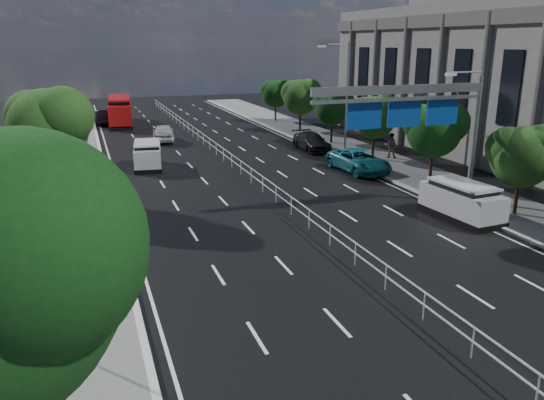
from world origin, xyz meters
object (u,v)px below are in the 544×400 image
overhead_gantry (418,108)px  near_car_dark (104,117)px  silver_minivan (462,201)px  red_bus (120,110)px  toilet_sign (65,276)px  near_car_silver (163,133)px  parked_car_dark (311,142)px  white_minivan (148,155)px  pedestrian_b (391,145)px  parked_car_teal (359,161)px

overhead_gantry → near_car_dark: 42.41m
near_car_dark → silver_minivan: 44.89m
red_bus → silver_minivan: (14.29, -41.03, -0.65)m
toilet_sign → silver_minivan: bearing=21.8°
silver_minivan → near_car_silver: bearing=107.7°
silver_minivan → parked_car_dark: size_ratio=0.95×
white_minivan → red_bus: (-0.21, 23.39, 0.65)m
toilet_sign → near_car_silver: toilet_sign is taller
near_car_silver → pedestrian_b: size_ratio=2.44×
toilet_sign → red_bus: 48.97m
parked_car_teal → parked_car_dark: parked_car_teal is taller
parked_car_teal → white_minivan: bearing=152.0°
near_car_silver → parked_car_teal: near_car_silver is taller
near_car_dark → white_minivan: bearing=96.9°
white_minivan → parked_car_teal: (14.15, -6.38, -0.16)m
overhead_gantry → white_minivan: 20.32m
white_minivan → near_car_dark: white_minivan is taller
overhead_gantry → red_bus: (-12.80, 38.65, -4.01)m
toilet_sign → near_car_silver: bearing=77.7°
toilet_sign → silver_minivan: size_ratio=0.91×
near_car_dark → silver_minivan: bearing=113.2°
toilet_sign → near_car_dark: bearing=86.4°
near_car_dark → pedestrian_b: pedestrian_b is taller
overhead_gantry → white_minivan: (-12.59, 15.26, -4.66)m
near_car_silver → near_car_dark: 14.44m
near_car_dark → parked_car_teal: near_car_dark is taller
silver_minivan → toilet_sign: bearing=-162.4°
pedestrian_b → near_car_silver: bearing=-9.9°
near_car_silver → toilet_sign: bearing=85.0°
near_car_silver → parked_car_teal: 20.49m
parked_car_dark → near_car_silver: bearing=143.8°
overhead_gantry → parked_car_teal: overhead_gantry is taller
toilet_sign → parked_car_dark: toilet_sign is taller
toilet_sign → near_car_silver: (7.83, 35.94, -2.13)m
red_bus → parked_car_dark: (14.36, -21.29, -0.87)m
parked_car_teal → parked_car_dark: 8.49m
overhead_gantry → near_car_dark: overhead_gantry is taller
toilet_sign → parked_car_dark: 33.58m
overhead_gantry → near_car_dark: (-14.58, 39.54, -4.80)m
toilet_sign → red_bus: size_ratio=0.42×
silver_minivan → overhead_gantry: bearing=117.9°
silver_minivan → parked_car_teal: (0.07, 11.25, -0.17)m
toilet_sign → overhead_gantry: size_ratio=0.42×
red_bus → parked_car_dark: size_ratio=2.07×
near_car_dark → silver_minivan: silver_minivan is taller
near_car_silver → pedestrian_b: 21.20m
red_bus → parked_car_dark: red_bus is taller
overhead_gantry → near_car_dark: size_ratio=2.09×
toilet_sign → parked_car_dark: bearing=54.9°
silver_minivan → red_bus: bearing=105.0°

